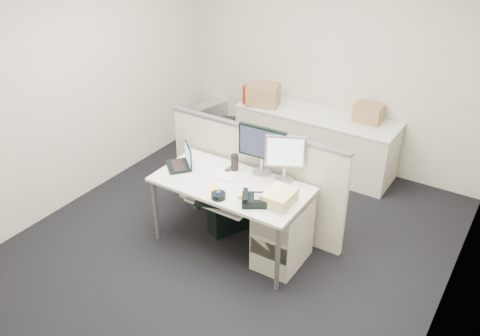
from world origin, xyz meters
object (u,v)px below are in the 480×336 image
Objects in this scene: monitor_main at (262,151)px; laptop at (178,157)px; desk at (231,189)px; desk_phone at (255,200)px.

laptop is (-0.77, -0.34, -0.14)m from monitor_main.
laptop reaches higher than desk.
monitor_main is at bearing 64.89° from desk.
desk_phone is (0.99, -0.16, -0.07)m from laptop.
desk is at bearing 43.02° from laptop.
monitor_main reaches higher than desk_phone.
monitor_main reaches higher than laptop.
laptop reaches higher than desk_phone.
monitor_main reaches higher than desk.
laptop is at bearing -178.15° from desk.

